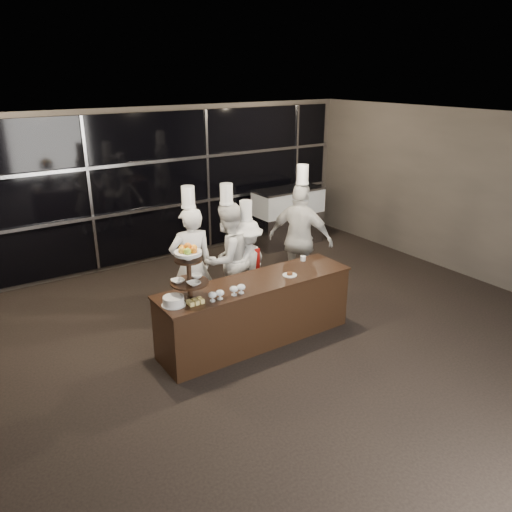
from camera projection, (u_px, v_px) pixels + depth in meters
room at (322, 266)px, 5.75m from camera, size 10.00×10.00×10.00m
window_wall at (152, 187)px, 9.58m from camera, size 8.60×0.10×2.80m
buffet_counter at (256, 311)px, 6.96m from camera, size 2.84×0.74×0.92m
display_stand at (189, 268)px, 6.13m from camera, size 0.48×0.48×0.74m
compotes at (227, 291)px, 6.29m from camera, size 0.54×0.11×0.12m
layer_cake at (173, 301)px, 6.09m from camera, size 0.30×0.30×0.11m
pastry_squares at (195, 302)px, 6.13m from camera, size 0.20×0.13×0.05m
small_plate at (290, 274)px, 6.98m from camera, size 0.20×0.20×0.05m
chef_cup at (303, 258)px, 7.52m from camera, size 0.08×0.08×0.07m
display_case at (288, 214)px, 10.85m from camera, size 1.54×0.67×1.24m
chef_a at (191, 264)px, 7.40m from camera, size 0.71×0.53×2.09m
chef_b at (228, 258)px, 7.71m from camera, size 0.99×0.85×2.06m
chef_c at (246, 264)px, 7.89m from camera, size 1.09×0.92×1.77m
chef_d at (300, 239)px, 8.34m from camera, size 0.97×1.20×2.21m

